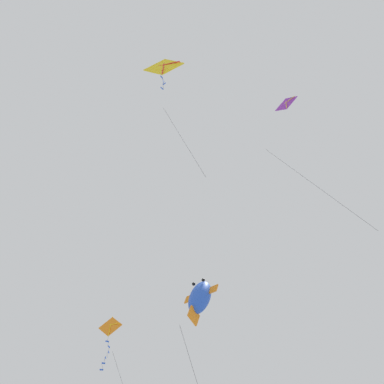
# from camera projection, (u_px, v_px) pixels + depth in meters

# --- Properties ---
(kite_diamond_far_centre) EXTENTS (4.23, 2.36, 9.45)m
(kite_diamond_far_centre) POSITION_uv_depth(u_px,v_px,m) (287.00, 106.00, 24.87)
(kite_diamond_far_centre) COLOR purple
(kite_fish_near_left) EXTENTS (1.67, 1.65, 5.71)m
(kite_fish_near_left) POSITION_uv_depth(u_px,v_px,m) (200.00, 298.00, 18.89)
(kite_fish_near_left) COLOR blue
(kite_diamond_mid_left) EXTENTS (2.23, 1.59, 5.22)m
(kite_diamond_mid_left) POSITION_uv_depth(u_px,v_px,m) (110.00, 329.00, 22.61)
(kite_diamond_mid_left) COLOR orange
(kite_diamond_highest) EXTENTS (2.91, 1.88, 9.48)m
(kite_diamond_highest) POSITION_uv_depth(u_px,v_px,m) (164.00, 67.00, 22.66)
(kite_diamond_highest) COLOR yellow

